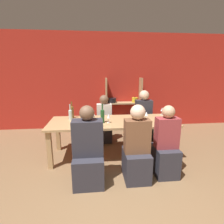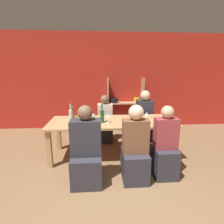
{
  "view_description": "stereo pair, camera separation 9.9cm",
  "coord_description": "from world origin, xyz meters",
  "px_view_note": "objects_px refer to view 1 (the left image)",
  "views": [
    {
      "loc": [
        -0.32,
        -1.28,
        1.66
      ],
      "look_at": [
        0.02,
        2.03,
        0.87
      ],
      "focal_mm": 28.0,
      "sensor_mm": 36.0,
      "label": 1
    },
    {
      "loc": [
        -0.22,
        -1.29,
        1.66
      ],
      "look_at": [
        0.02,
        2.03,
        0.87
      ],
      "focal_mm": 28.0,
      "sensor_mm": 36.0,
      "label": 2
    }
  ],
  "objects_px": {
    "wine_bottle_dark": "(70,114)",
    "person_near_b": "(88,155)",
    "dining_table": "(113,125)",
    "person_far_a": "(143,122)",
    "wine_glass_white_a": "(172,116)",
    "wine_glass_red_b": "(133,119)",
    "mixing_bowl": "(88,118)",
    "wine_bottle_green": "(102,115)",
    "shelf_unit": "(124,109)",
    "person_far_b": "(104,124)",
    "wine_bottle_amber": "(72,111)",
    "person_near_c": "(136,152)",
    "person_near_a": "(166,150)",
    "wine_glass_red_d": "(140,114)",
    "wine_glass_red_c": "(109,116)",
    "wine_glass_red_a": "(146,114)",
    "wine_glass_red_e": "(162,110)"
  },
  "relations": [
    {
      "from": "mixing_bowl",
      "to": "wine_glass_white_a",
      "type": "relative_size",
      "value": 1.84
    },
    {
      "from": "wine_glass_red_d",
      "to": "mixing_bowl",
      "type": "bearing_deg",
      "value": -179.45
    },
    {
      "from": "person_near_a",
      "to": "mixing_bowl",
      "type": "bearing_deg",
      "value": 147.61
    },
    {
      "from": "shelf_unit",
      "to": "dining_table",
      "type": "xyz_separation_m",
      "value": [
        -0.51,
        -1.7,
        0.08
      ]
    },
    {
      "from": "wine_bottle_dark",
      "to": "person_near_b",
      "type": "height_order",
      "value": "person_near_b"
    },
    {
      "from": "dining_table",
      "to": "wine_glass_white_a",
      "type": "distance_m",
      "value": 1.14
    },
    {
      "from": "dining_table",
      "to": "person_near_a",
      "type": "relative_size",
      "value": 2.09
    },
    {
      "from": "wine_bottle_green",
      "to": "wine_glass_red_c",
      "type": "distance_m",
      "value": 0.11
    },
    {
      "from": "wine_glass_red_b",
      "to": "wine_glass_red_c",
      "type": "bearing_deg",
      "value": 150.21
    },
    {
      "from": "wine_glass_red_c",
      "to": "person_far_b",
      "type": "distance_m",
      "value": 0.99
    },
    {
      "from": "dining_table",
      "to": "wine_glass_red_c",
      "type": "height_order",
      "value": "wine_glass_red_c"
    },
    {
      "from": "wine_bottle_green",
      "to": "wine_bottle_amber",
      "type": "xyz_separation_m",
      "value": [
        -0.6,
        0.4,
        -0.0
      ]
    },
    {
      "from": "person_far_b",
      "to": "wine_bottle_green",
      "type": "bearing_deg",
      "value": 84.6
    },
    {
      "from": "wine_glass_white_a",
      "to": "person_far_b",
      "type": "relative_size",
      "value": 0.14
    },
    {
      "from": "person_near_b",
      "to": "mixing_bowl",
      "type": "bearing_deg",
      "value": 91.56
    },
    {
      "from": "wine_bottle_amber",
      "to": "person_near_b",
      "type": "relative_size",
      "value": 0.29
    },
    {
      "from": "wine_glass_red_d",
      "to": "wine_glass_red_c",
      "type": "bearing_deg",
      "value": -163.33
    },
    {
      "from": "person_far_a",
      "to": "wine_glass_red_b",
      "type": "bearing_deg",
      "value": 65.27
    },
    {
      "from": "wine_glass_red_c",
      "to": "wine_bottle_green",
      "type": "bearing_deg",
      "value": 169.39
    },
    {
      "from": "wine_bottle_dark",
      "to": "person_near_c",
      "type": "distance_m",
      "value": 1.5
    },
    {
      "from": "wine_glass_white_a",
      "to": "wine_glass_red_b",
      "type": "bearing_deg",
      "value": -167.36
    },
    {
      "from": "wine_glass_red_c",
      "to": "wine_glass_red_e",
      "type": "distance_m",
      "value": 1.29
    },
    {
      "from": "wine_glass_red_b",
      "to": "wine_glass_red_c",
      "type": "distance_m",
      "value": 0.47
    },
    {
      "from": "shelf_unit",
      "to": "wine_glass_red_c",
      "type": "height_order",
      "value": "shelf_unit"
    },
    {
      "from": "wine_glass_red_a",
      "to": "wine_bottle_dark",
      "type": "bearing_deg",
      "value": 176.62
    },
    {
      "from": "mixing_bowl",
      "to": "wine_bottle_green",
      "type": "distance_m",
      "value": 0.33
    },
    {
      "from": "mixing_bowl",
      "to": "person_far_b",
      "type": "distance_m",
      "value": 0.88
    },
    {
      "from": "wine_glass_red_b",
      "to": "person_far_b",
      "type": "height_order",
      "value": "person_far_b"
    },
    {
      "from": "person_far_b",
      "to": "person_near_c",
      "type": "relative_size",
      "value": 0.94
    },
    {
      "from": "dining_table",
      "to": "wine_glass_white_a",
      "type": "bearing_deg",
      "value": -9.21
    },
    {
      "from": "shelf_unit",
      "to": "wine_glass_red_b",
      "type": "distance_m",
      "value": 2.08
    },
    {
      "from": "wine_glass_red_d",
      "to": "person_near_c",
      "type": "bearing_deg",
      "value": -107.36
    },
    {
      "from": "wine_glass_white_a",
      "to": "wine_glass_red_d",
      "type": "height_order",
      "value": "same"
    },
    {
      "from": "wine_bottle_amber",
      "to": "wine_glass_red_c",
      "type": "distance_m",
      "value": 0.82
    },
    {
      "from": "person_near_c",
      "to": "shelf_unit",
      "type": "bearing_deg",
      "value": 84.88
    },
    {
      "from": "shelf_unit",
      "to": "person_far_b",
      "type": "xyz_separation_m",
      "value": [
        -0.62,
        -0.92,
        -0.14
      ]
    },
    {
      "from": "wine_glass_red_a",
      "to": "wine_glass_red_c",
      "type": "bearing_deg",
      "value": -166.74
    },
    {
      "from": "wine_bottle_amber",
      "to": "wine_glass_red_b",
      "type": "xyz_separation_m",
      "value": [
        1.12,
        -0.65,
        -0.02
      ]
    },
    {
      "from": "wine_glass_red_c",
      "to": "wine_glass_red_d",
      "type": "relative_size",
      "value": 1.15
    },
    {
      "from": "wine_bottle_dark",
      "to": "person_far_b",
      "type": "xyz_separation_m",
      "value": [
        0.69,
        0.63,
        -0.42
      ]
    },
    {
      "from": "wine_glass_white_a",
      "to": "wine_glass_red_a",
      "type": "bearing_deg",
      "value": 150.51
    },
    {
      "from": "wine_bottle_amber",
      "to": "person_near_a",
      "type": "xyz_separation_m",
      "value": [
        1.57,
        -1.03,
        -0.43
      ]
    },
    {
      "from": "shelf_unit",
      "to": "wine_glass_red_a",
      "type": "height_order",
      "value": "shelf_unit"
    },
    {
      "from": "wine_bottle_amber",
      "to": "wine_bottle_dark",
      "type": "bearing_deg",
      "value": -95.11
    },
    {
      "from": "wine_glass_white_a",
      "to": "person_near_b",
      "type": "relative_size",
      "value": 0.13
    },
    {
      "from": "dining_table",
      "to": "person_far_a",
      "type": "bearing_deg",
      "value": 41.53
    },
    {
      "from": "wine_bottle_dark",
      "to": "wine_glass_red_b",
      "type": "bearing_deg",
      "value": -24.0
    },
    {
      "from": "wine_bottle_green",
      "to": "wine_bottle_dark",
      "type": "height_order",
      "value": "wine_bottle_green"
    },
    {
      "from": "wine_glass_red_b",
      "to": "person_near_c",
      "type": "xyz_separation_m",
      "value": [
        -0.04,
        -0.45,
        -0.4
      ]
    },
    {
      "from": "wine_bottle_dark",
      "to": "wine_glass_white_a",
      "type": "distance_m",
      "value": 1.94
    }
  ]
}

